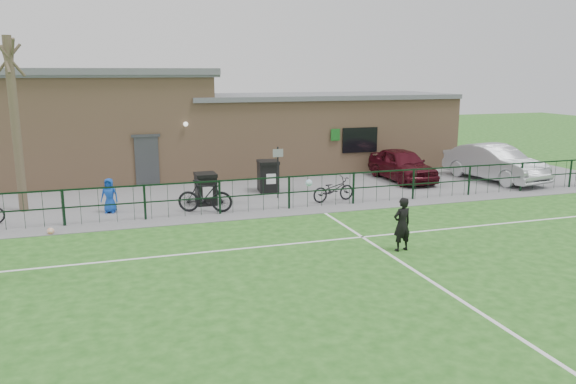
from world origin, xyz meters
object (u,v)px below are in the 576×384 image
object	(u,v)px
bicycle_e	(333,189)
spectator_child	(109,196)
bare_tree	(16,126)
bicycle_d	(205,196)
wheelie_bin_right	(268,177)
car_maroon	(402,165)
ball_ground	(51,231)
sign_post	(278,173)
car_silver	(495,163)
wheelie_bin_left	(206,190)

from	to	relation	value
bicycle_e	spectator_child	xyz separation A→B (m)	(-8.04, 0.74, 0.15)
bare_tree	bicycle_d	xyz separation A→B (m)	(6.06, -2.11, -2.41)
wheelie_bin_right	bicycle_e	bearing A→B (deg)	-47.84
car_maroon	spectator_child	bearing A→B (deg)	-170.02
car_maroon	ball_ground	size ratio (longest dim) A/B	19.84
sign_post	car_silver	xyz separation A→B (m)	(10.27, 0.46, -0.20)
wheelie_bin_left	ball_ground	world-z (taller)	wheelie_bin_left
bicycle_d	spectator_child	size ratio (longest dim) A/B	1.57
bicycle_e	ball_ground	bearing A→B (deg)	89.35
bicycle_d	ball_ground	bearing A→B (deg)	125.66
car_silver	bicycle_d	size ratio (longest dim) A/B	2.55
bare_tree	spectator_child	bearing A→B (deg)	-22.15
bare_tree	wheelie_bin_right	xyz separation A→B (m)	(9.09, 0.60, -2.39)
car_silver	spectator_child	xyz separation A→B (m)	(-16.49, -0.90, -0.20)
wheelie_bin_right	sign_post	world-z (taller)	sign_post
car_maroon	car_silver	size ratio (longest dim) A/B	0.86
wheelie_bin_right	spectator_child	bearing A→B (deg)	-158.05
car_maroon	car_silver	distance (m)	4.13
ball_ground	car_silver	bearing A→B (deg)	9.65
car_maroon	sign_post	bearing A→B (deg)	-164.41
car_silver	bicycle_e	bearing A→B (deg)	-179.28
car_silver	bicycle_e	distance (m)	8.61
sign_post	bicycle_e	xyz separation A→B (m)	(1.83, -1.18, -0.54)
bare_tree	sign_post	bearing A→B (deg)	-4.66
spectator_child	ball_ground	world-z (taller)	spectator_child
car_silver	bare_tree	bearing A→B (deg)	168.88
bicycle_e	bicycle_d	bearing A→B (deg)	83.12
bicycle_e	car_silver	bearing A→B (deg)	-88.10
wheelie_bin_right	bicycle_d	distance (m)	4.07
bare_tree	car_silver	size ratio (longest dim) A/B	1.23
bare_tree	spectator_child	distance (m)	3.93
wheelie_bin_right	ball_ground	bearing A→B (deg)	-147.45
bicycle_d	ball_ground	world-z (taller)	bicycle_d
wheelie_bin_right	car_maroon	xyz separation A→B (m)	(6.37, 0.43, 0.12)
spectator_child	bare_tree	bearing A→B (deg)	174.84
wheelie_bin_left	bicycle_d	xyz separation A→B (m)	(-0.23, -1.18, 0.03)
wheelie_bin_right	wheelie_bin_left	bearing A→B (deg)	-145.45
spectator_child	wheelie_bin_right	bearing A→B (deg)	32.99
bare_tree	car_silver	world-z (taller)	bare_tree
car_maroon	bicycle_d	bearing A→B (deg)	-161.52
bicycle_d	wheelie_bin_right	bearing A→B (deg)	-27.04
sign_post	bicycle_d	size ratio (longest dim) A/B	1.05
bare_tree	sign_post	world-z (taller)	bare_tree
spectator_child	car_silver	bearing A→B (deg)	20.11
wheelie_bin_left	sign_post	xyz separation A→B (m)	(2.83, 0.19, 0.46)
bicycle_d	ball_ground	distance (m)	5.09
bicycle_d	bicycle_e	distance (m)	4.89
wheelie_bin_left	bicycle_e	distance (m)	4.76
car_silver	car_maroon	bearing A→B (deg)	151.29
ball_ground	wheelie_bin_left	bearing A→B (deg)	25.49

